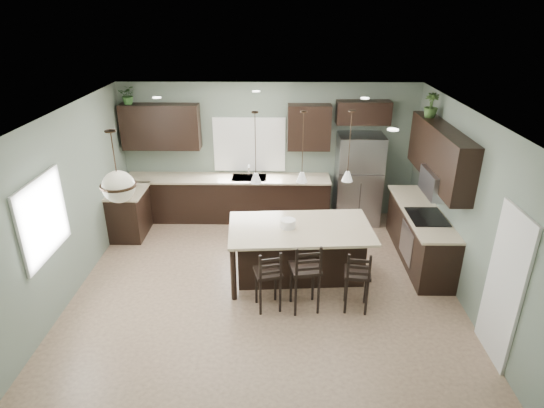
{
  "coord_description": "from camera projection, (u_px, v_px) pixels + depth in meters",
  "views": [
    {
      "loc": [
        0.2,
        -6.26,
        4.21
      ],
      "look_at": [
        0.1,
        0.4,
        1.25
      ],
      "focal_mm": 30.0,
      "sensor_mm": 36.0,
      "label": 1
    }
  ],
  "objects": [
    {
      "name": "fridge_header",
      "position": [
        363.0,
        112.0,
        8.85
      ],
      "size": [
        1.05,
        0.34,
        0.45
      ],
      "primitive_type": "cube",
      "color": "black",
      "rests_on": "room_shell"
    },
    {
      "name": "right_upper_cabs",
      "position": [
        440.0,
        154.0,
        7.4
      ],
      "size": [
        0.34,
        2.35,
        0.9
      ],
      "primitive_type": "cube",
      "color": "black",
      "rests_on": "room_shell"
    },
    {
      "name": "back_lower_cabs",
      "position": [
        228.0,
        199.0,
        9.5
      ],
      "size": [
        4.2,
        0.6,
        0.9
      ],
      "primitive_type": "cube",
      "color": "black",
      "rests_on": "ground"
    },
    {
      "name": "left_return_countertop",
      "position": [
        127.0,
        191.0,
        8.65
      ],
      "size": [
        0.66,
        0.96,
        0.04
      ],
      "primitive_type": "cube",
      "color": "beige",
      "rests_on": "left_return_cabs"
    },
    {
      "name": "bar_stool_right",
      "position": [
        357.0,
        279.0,
        6.64
      ],
      "size": [
        0.42,
        0.42,
        1.01
      ],
      "primitive_type": "cube",
      "rotation": [
        0.0,
        0.0,
        -0.13
      ],
      "color": "black",
      "rests_on": "ground"
    },
    {
      "name": "right_countertop",
      "position": [
        422.0,
        211.0,
        7.82
      ],
      "size": [
        0.66,
        2.35,
        0.04
      ],
      "primitive_type": "cube",
      "color": "beige",
      "rests_on": "right_lower_cabs"
    },
    {
      "name": "window_back",
      "position": [
        249.0,
        144.0,
        9.31
      ],
      "size": [
        1.35,
        0.02,
        1.0
      ],
      "primitive_type": "cube",
      "color": "white",
      "rests_on": "room_shell"
    },
    {
      "name": "pendant_left",
      "position": [
        255.0,
        148.0,
        6.68
      ],
      "size": [
        0.17,
        0.17,
        1.1
      ],
      "primitive_type": null,
      "color": "white",
      "rests_on": "room_shell"
    },
    {
      "name": "back_upper_right",
      "position": [
        309.0,
        127.0,
        8.99
      ],
      "size": [
        0.85,
        0.34,
        0.9
      ],
      "primitive_type": "cube",
      "color": "black",
      "rests_on": "room_shell"
    },
    {
      "name": "plant_right_wall",
      "position": [
        431.0,
        105.0,
        7.74
      ],
      "size": [
        0.3,
        0.3,
        0.42
      ],
      "primitive_type": "imported",
      "rotation": [
        0.0,
        0.0,
        -0.34
      ],
      "color": "#375726",
      "rests_on": "right_upper_cabs"
    },
    {
      "name": "bar_stool_left",
      "position": [
        268.0,
        279.0,
        6.65
      ],
      "size": [
        0.46,
        0.46,
        1.01
      ],
      "primitive_type": "cube",
      "rotation": [
        0.0,
        0.0,
        0.25
      ],
      "color": "black",
      "rests_on": "ground"
    },
    {
      "name": "kitchen_island",
      "position": [
        300.0,
        252.0,
        7.44
      ],
      "size": [
        2.36,
        1.44,
        0.92
      ],
      "primitive_type": "cube",
      "rotation": [
        0.0,
        0.0,
        0.07
      ],
      "color": "black",
      "rests_on": "ground"
    },
    {
      "name": "plant_back_left",
      "position": [
        128.0,
        95.0,
        8.75
      ],
      "size": [
        0.34,
        0.3,
        0.36
      ],
      "primitive_type": "imported",
      "rotation": [
        0.0,
        0.0,
        0.06
      ],
      "color": "#274C21",
      "rests_on": "back_upper_left"
    },
    {
      "name": "right_lower_cabs",
      "position": [
        420.0,
        235.0,
        8.01
      ],
      "size": [
        0.6,
        2.35,
        0.9
      ],
      "primitive_type": "cube",
      "color": "black",
      "rests_on": "ground"
    },
    {
      "name": "cooktop",
      "position": [
        427.0,
        217.0,
        7.56
      ],
      "size": [
        0.58,
        0.75,
        0.02
      ],
      "primitive_type": "cube",
      "color": "black",
      "rests_on": "right_countertop"
    },
    {
      "name": "faucet",
      "position": [
        249.0,
        172.0,
        9.19
      ],
      "size": [
        0.02,
        0.02,
        0.28
      ],
      "primitive_type": "cylinder",
      "color": "silver",
      "rests_on": "back_countertop"
    },
    {
      "name": "pendant_right",
      "position": [
        349.0,
        147.0,
        6.75
      ],
      "size": [
        0.17,
        0.17,
        1.1
      ],
      "primitive_type": null,
      "color": "silver",
      "rests_on": "room_shell"
    },
    {
      "name": "ground",
      "position": [
        266.0,
        284.0,
        7.43
      ],
      "size": [
        6.0,
        6.0,
        0.0
      ],
      "primitive_type": "plane",
      "color": "#9E8466",
      "rests_on": "ground"
    },
    {
      "name": "wall_oven_front",
      "position": [
        406.0,
        243.0,
        7.76
      ],
      "size": [
        0.01,
        0.72,
        0.6
      ],
      "primitive_type": "cube",
      "color": "gray",
      "rests_on": "right_lower_cabs"
    },
    {
      "name": "pendant_center",
      "position": [
        303.0,
        147.0,
        6.72
      ],
      "size": [
        0.17,
        0.17,
        1.1
      ],
      "primitive_type": null,
      "color": "white",
      "rests_on": "room_shell"
    },
    {
      "name": "bar_stool_center",
      "position": [
        305.0,
        276.0,
        6.62
      ],
      "size": [
        0.49,
        0.49,
        1.13
      ],
      "primitive_type": "cube",
      "rotation": [
        0.0,
        0.0,
        0.17
      ],
      "color": "black",
      "rests_on": "ground"
    },
    {
      "name": "room_shell",
      "position": [
        265.0,
        187.0,
        6.74
      ],
      "size": [
        6.0,
        6.0,
        6.0
      ],
      "color": "slate",
      "rests_on": "ground"
    },
    {
      "name": "refrigerator",
      "position": [
        358.0,
        179.0,
        9.24
      ],
      "size": [
        0.9,
        0.74,
        1.85
      ],
      "primitive_type": "cube",
      "color": "gray",
      "rests_on": "ground"
    },
    {
      "name": "back_upper_left",
      "position": [
        161.0,
        127.0,
        9.03
      ],
      "size": [
        1.55,
        0.34,
        0.9
      ],
      "primitive_type": "cube",
      "color": "black",
      "rests_on": "room_shell"
    },
    {
      "name": "back_countertop",
      "position": [
        227.0,
        178.0,
        9.29
      ],
      "size": [
        4.2,
        0.66,
        0.04
      ],
      "primitive_type": "cube",
      "color": "beige",
      "rests_on": "back_lower_cabs"
    },
    {
      "name": "microwave",
      "position": [
        438.0,
        183.0,
        7.31
      ],
      "size": [
        0.4,
        0.75,
        0.4
      ],
      "primitive_type": "cube",
      "color": "gray",
      "rests_on": "right_upper_cabs"
    },
    {
      "name": "chandelier",
      "position": [
        116.0,
        167.0,
        5.71
      ],
      "size": [
        0.46,
        0.46,
        0.96
      ],
      "primitive_type": null,
      "color": "beige",
      "rests_on": "room_shell"
    },
    {
      "name": "window_left",
      "position": [
        42.0,
        218.0,
        6.12
      ],
      "size": [
        0.02,
        1.1,
        1.0
      ],
      "primitive_type": "cube",
      "color": "white",
      "rests_on": "room_shell"
    },
    {
      "name": "left_return_cabs",
      "position": [
        130.0,
        214.0,
        8.84
      ],
      "size": [
        0.6,
        0.9,
        0.9
      ],
      "primitive_type": "cube",
      "color": "black",
      "rests_on": "ground"
    },
    {
      "name": "sink_inset",
      "position": [
        249.0,
        178.0,
        9.28
      ],
      "size": [
        0.7,
        0.45,
        0.01
      ],
      "primitive_type": "cube",
      "color": "gray",
      "rests_on": "back_countertop"
    },
    {
      "name": "serving_dish",
      "position": [
        288.0,
        224.0,
        7.22
      ],
      "size": [
        0.24,
        0.24,
        0.14
      ],
      "primitive_type": "cylinder",
      "color": "white",
      "rests_on": "kitchen_island"
    },
    {
      "name": "pantry_door",
      "position": [
        504.0,
        287.0,
        5.56
      ],
      "size": [
        0.04,
        0.82,
        2.04
      ],
      "primitive_type": "cube",
      "color": "white",
      "rests_on": "ground"
    }
  ]
}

